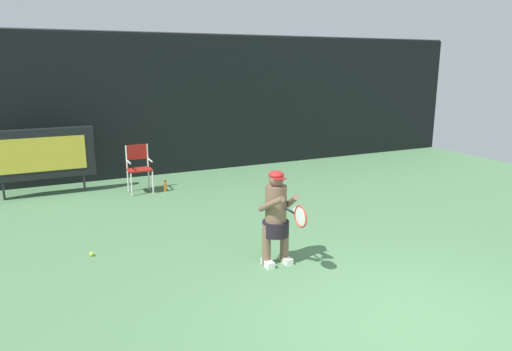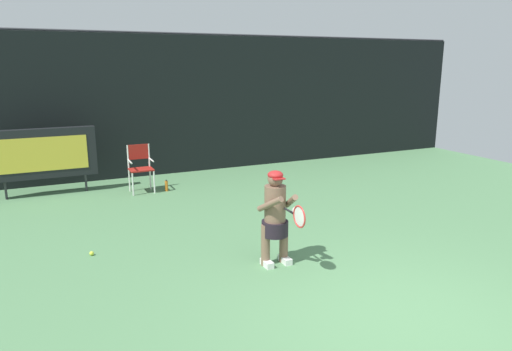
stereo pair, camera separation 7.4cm
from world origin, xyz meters
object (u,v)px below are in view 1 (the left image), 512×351
Objects in this scene: scoreboard at (42,154)px; tennis_player at (276,215)px; umpire_chair at (139,166)px; water_bottle at (165,186)px; tennis_racket at (300,216)px; tennis_ball_loose at (92,254)px.

tennis_player is at bearing -62.00° from scoreboard.
scoreboard is 2.09m from umpire_chair.
water_bottle is at bearing -21.01° from umpire_chair.
umpire_chair reaches higher than water_bottle.
tennis_player reaches higher than umpire_chair.
scoreboard reaches higher than tennis_player.
tennis_racket is at bearing -63.38° from scoreboard.
tennis_racket reaches higher than tennis_ball_loose.
umpire_chair is (1.97, -0.60, -0.33)m from scoreboard.
tennis_racket reaches higher than water_bottle.
tennis_player is at bearing -79.11° from umpire_chair.
tennis_racket is 3.30m from tennis_ball_loose.
scoreboard is at bearing 118.00° from tennis_player.
scoreboard reaches higher than tennis_racket.
umpire_chair reaches higher than tennis_ball_loose.
umpire_chair is 4.97m from tennis_player.
tennis_player is at bearing -85.01° from water_bottle.
umpire_chair is at bearing -16.81° from scoreboard.
tennis_ball_loose is at bearing 148.52° from tennis_racket.
umpire_chair is at bearing 100.89° from tennis_player.
tennis_ball_loose is (-1.48, -3.42, -0.58)m from umpire_chair.
tennis_ball_loose is (-2.42, 1.46, -0.72)m from tennis_player.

